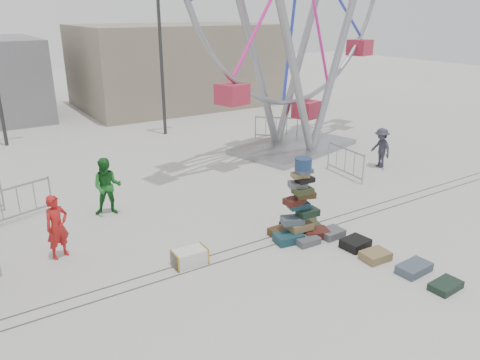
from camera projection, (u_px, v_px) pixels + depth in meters
ground at (271, 260)px, 11.64m from camera, size 90.00×90.00×0.00m
track_line_near at (257, 250)px, 12.12m from camera, size 40.00×0.04×0.01m
track_line_far at (249, 244)px, 12.43m from camera, size 40.00×0.04×0.01m
building_right at (175, 65)px, 30.14m from camera, size 12.00×8.00×5.00m
lamp_post_right at (162, 41)px, 21.95m from camera, size 1.41×0.25×8.00m
suitcase_tower at (300, 215)px, 12.62m from camera, size 1.69×1.42×2.27m
steamer_trunk at (190, 257)px, 11.38m from camera, size 0.84×0.50×0.39m
row_case_0 at (301, 222)px, 13.52m from camera, size 0.88×0.73×0.19m
row_case_1 at (331, 233)px, 12.81m from camera, size 0.67×0.53×0.21m
row_case_2 at (355, 243)px, 12.21m from camera, size 0.75×0.64×0.24m
row_case_3 at (375, 256)px, 11.62m from camera, size 0.71×0.56×0.22m
row_case_4 at (414, 268)px, 11.07m from camera, size 0.88×0.55×0.21m
row_case_5 at (446, 286)px, 10.40m from camera, size 0.78×0.51×0.17m
barricade_dummy_c at (19, 203)px, 13.66m from camera, size 1.94×0.70×1.10m
barricade_wheel_front at (345, 162)px, 17.32m from camera, size 0.30×2.00×1.10m
barricade_wheel_back at (276, 128)px, 22.30m from camera, size 1.56×1.40×1.10m
pedestrian_red at (57, 227)px, 11.53m from camera, size 0.70×0.57×1.65m
pedestrian_green at (107, 187)px, 13.98m from camera, size 1.06×0.96×1.77m
pedestrian_grey at (381, 148)px, 18.26m from camera, size 0.76×1.10×1.56m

